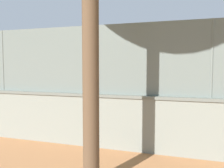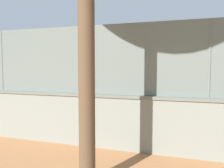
{
  "view_description": "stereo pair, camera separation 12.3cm",
  "coord_description": "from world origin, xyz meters",
  "px_view_note": "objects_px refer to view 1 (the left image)",
  "views": [
    {
      "loc": [
        -6.14,
        20.26,
        2.36
      ],
      "look_at": [
        -2.32,
        7.84,
        1.4
      ],
      "focal_mm": 37.99,
      "sensor_mm": 36.0,
      "label": 1
    },
    {
      "loc": [
        -6.26,
        20.23,
        2.36
      ],
      "look_at": [
        -2.32,
        7.84,
        1.4
      ],
      "focal_mm": 37.99,
      "sensor_mm": 36.0,
      "label": 2
    }
  ],
  "objects_px": {
    "player_at_service_line": "(144,91)",
    "player_baseline_waiting": "(166,82)",
    "sports_ball": "(162,108)",
    "player_near_wall_returning": "(169,92)",
    "spare_ball_by_wall": "(161,139)"
  },
  "relations": [
    {
      "from": "player_at_service_line",
      "to": "player_baseline_waiting",
      "type": "bearing_deg",
      "value": -96.29
    },
    {
      "from": "player_at_service_line",
      "to": "sports_ball",
      "type": "height_order",
      "value": "player_at_service_line"
    },
    {
      "from": "player_baseline_waiting",
      "to": "player_near_wall_returning",
      "type": "bearing_deg",
      "value": 95.07
    },
    {
      "from": "player_near_wall_returning",
      "to": "sports_ball",
      "type": "bearing_deg",
      "value": -23.0
    },
    {
      "from": "sports_ball",
      "to": "spare_ball_by_wall",
      "type": "xyz_separation_m",
      "value": [
        -0.49,
        5.67,
        -0.02
      ]
    },
    {
      "from": "player_at_service_line",
      "to": "spare_ball_by_wall",
      "type": "bearing_deg",
      "value": 103.73
    },
    {
      "from": "player_baseline_waiting",
      "to": "spare_ball_by_wall",
      "type": "relative_size",
      "value": 15.19
    },
    {
      "from": "sports_ball",
      "to": "spare_ball_by_wall",
      "type": "height_order",
      "value": "sports_ball"
    },
    {
      "from": "player_baseline_waiting",
      "to": "spare_ball_by_wall",
      "type": "bearing_deg",
      "value": 93.56
    },
    {
      "from": "sports_ball",
      "to": "player_at_service_line",
      "type": "bearing_deg",
      "value": -48.11
    },
    {
      "from": "player_near_wall_returning",
      "to": "spare_ball_by_wall",
      "type": "relative_size",
      "value": 14.76
    },
    {
      "from": "player_near_wall_returning",
      "to": "spare_ball_by_wall",
      "type": "height_order",
      "value": "player_near_wall_returning"
    },
    {
      "from": "player_near_wall_returning",
      "to": "spare_ball_by_wall",
      "type": "bearing_deg",
      "value": 91.1
    },
    {
      "from": "player_near_wall_returning",
      "to": "spare_ball_by_wall",
      "type": "distance_m",
      "value": 5.58
    },
    {
      "from": "sports_ball",
      "to": "spare_ball_by_wall",
      "type": "distance_m",
      "value": 5.69
    }
  ]
}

